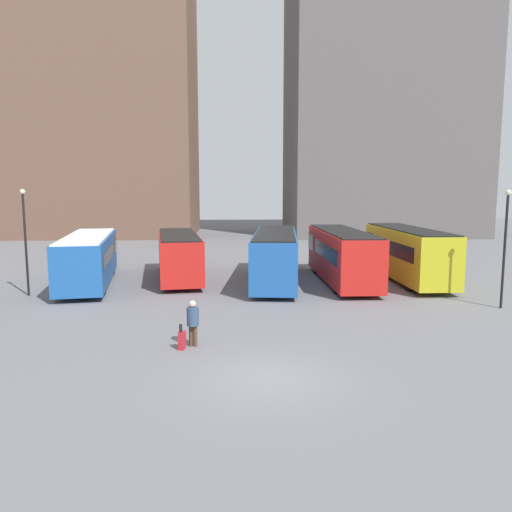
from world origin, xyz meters
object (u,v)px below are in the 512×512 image
object	(u,v)px
traveler	(193,319)
lamp_post_1	(25,234)
bus_3	(342,254)
bus_4	(407,252)
bus_0	(89,258)
suitcase	(182,340)
bus_2	(275,254)
lamp_post_2	(505,239)
bus_1	(179,254)

from	to	relation	value
traveler	lamp_post_1	xyz separation A→B (m)	(-9.63, 9.21, 2.35)
bus_3	bus_4	world-z (taller)	bus_4
bus_0	suitcase	xyz separation A→B (m)	(6.91, -12.77, -1.29)
bus_2	bus_4	world-z (taller)	bus_4
bus_2	bus_4	xyz separation A→B (m)	(8.27, -0.06, 0.10)
bus_3	lamp_post_1	xyz separation A→B (m)	(-17.77, -3.26, 1.62)
bus_2	bus_4	size ratio (longest dim) A/B	1.14
lamp_post_1	traveler	bearing A→B (deg)	-43.71
suitcase	lamp_post_2	bearing A→B (deg)	-52.95
bus_4	lamp_post_1	bearing A→B (deg)	98.10
bus_1	lamp_post_1	bearing A→B (deg)	113.92
suitcase	traveler	bearing A→B (deg)	-28.94
bus_1	suitcase	xyz separation A→B (m)	(1.68, -14.43, -1.24)
bus_0	traveler	world-z (taller)	bus_0
suitcase	lamp_post_2	distance (m)	16.11
bus_1	lamp_post_2	bearing A→B (deg)	-126.75
bus_2	bus_3	size ratio (longest dim) A/B	1.10
bus_0	bus_3	world-z (taller)	bus_3
traveler	bus_1	bearing A→B (deg)	24.38
traveler	suitcase	world-z (taller)	traveler
bus_1	bus_2	xyz separation A→B (m)	(6.10, -1.27, 0.11)
bus_0	lamp_post_1	world-z (taller)	lamp_post_1
bus_2	lamp_post_2	world-z (taller)	lamp_post_2
bus_0	lamp_post_2	world-z (taller)	lamp_post_2
traveler	lamp_post_2	world-z (taller)	lamp_post_2
bus_2	lamp_post_2	bearing A→B (deg)	-120.18
lamp_post_2	traveler	bearing A→B (deg)	-159.83
bus_1	bus_2	size ratio (longest dim) A/B	0.85
bus_2	traveler	xyz separation A→B (m)	(-4.06, -12.79, -0.68)
bus_3	bus_1	bearing A→B (deg)	80.73
traveler	bus_2	bearing A→B (deg)	-1.50
traveler	lamp_post_1	size ratio (longest dim) A/B	0.30
bus_4	lamp_post_2	distance (m)	7.88
suitcase	lamp_post_2	xyz separation A→B (m)	(14.78, 5.66, 3.01)
lamp_post_1	lamp_post_2	size ratio (longest dim) A/B	1.01
traveler	bus_3	bearing A→B (deg)	-17.01
bus_0	bus_4	distance (m)	19.61
bus_4	bus_3	bearing A→B (deg)	92.58
bus_0	traveler	distance (m)	14.40
bus_2	lamp_post_2	size ratio (longest dim) A/B	2.08
bus_3	lamp_post_2	size ratio (longest dim) A/B	1.88
lamp_post_1	lamp_post_2	distance (m)	24.36
bus_3	suitcase	world-z (taller)	bus_3
bus_1	bus_3	xyz separation A→B (m)	(10.18, -1.59, 0.16)
bus_2	traveler	world-z (taller)	bus_2
bus_3	bus_4	bearing A→B (deg)	-86.78
suitcase	lamp_post_2	size ratio (longest dim) A/B	0.17
traveler	bus_4	bearing A→B (deg)	-27.98
bus_0	bus_1	xyz separation A→B (m)	(5.23, 1.66, -0.04)
suitcase	bus_4	bearing A→B (deg)	-28.00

